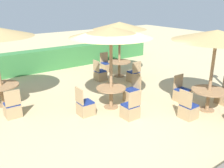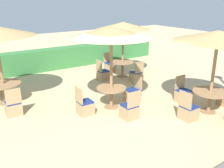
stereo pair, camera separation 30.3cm
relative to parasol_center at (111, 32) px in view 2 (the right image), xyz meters
name	(u,v)px [view 2 (the right image)]	position (x,y,z in m)	size (l,w,h in m)	color
ground_plane	(123,116)	(-0.09, -0.78, -2.51)	(40.00, 40.00, 0.00)	#C6B284
hedge_row	(48,59)	(-0.09, 5.70, -1.98)	(13.00, 0.70, 1.06)	#387A3D
parasol_center	(111,32)	(0.00, 0.00, 0.00)	(2.61, 2.61, 2.69)	#93704C
round_table_center	(111,92)	(0.00, 0.00, -1.97)	(0.99, 0.99, 0.71)	#93704C
patio_chair_center_south	(130,110)	(0.01, -1.00, -2.25)	(0.46, 0.46, 0.93)	tan
patio_chair_center_east	(133,94)	(0.93, 0.01, -2.25)	(0.46, 0.46, 0.93)	tan
patio_chair_center_west	(85,107)	(-1.00, 0.02, -2.25)	(0.46, 0.46, 0.93)	tan
round_table_back_left	(3,87)	(-2.92, 2.31, -1.91)	(1.18, 1.18, 0.75)	#93704C
patio_chair_back_left_south	(13,107)	(-2.89, 1.22, -2.25)	(0.46, 0.46, 0.93)	tan
parasol_front_right	(218,36)	(2.42, -2.06, -0.06)	(2.66, 2.66, 2.62)	#93704C
round_table_front_right	(210,96)	(2.42, -2.06, -1.94)	(1.12, 1.12, 0.71)	#93704C
patio_chair_front_right_west	(188,112)	(1.44, -2.04, -2.25)	(0.46, 0.46, 0.93)	tan
patio_chair_front_right_north	(183,95)	(2.38, -1.02, -2.25)	(0.46, 0.46, 0.93)	tan
parasol_back_right	(123,26)	(2.38, 2.64, -0.17)	(2.42, 2.42, 2.51)	#93704C
round_table_back_right	(123,65)	(2.38, 2.64, -1.94)	(1.07, 1.07, 0.72)	#93704C
patio_chair_back_right_south	(136,76)	(2.44, 1.68, -2.25)	(0.46, 0.46, 0.93)	tan
patio_chair_back_right_north	(110,66)	(2.36, 3.70, -2.25)	(0.46, 0.46, 0.93)	tan
patio_chair_back_right_west	(103,74)	(1.32, 2.68, -2.25)	(0.46, 0.46, 0.93)	tan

